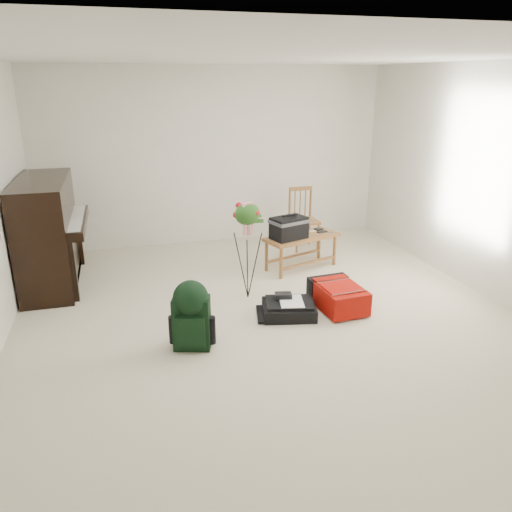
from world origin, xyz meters
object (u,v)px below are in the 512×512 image
object	(u,v)px
red_suitcase	(336,294)
black_duffel	(289,308)
green_backpack	(191,312)
flower_stand	(248,251)
piano	(49,235)
bench	(291,230)
dining_chair	(303,219)

from	to	relation	value
red_suitcase	black_duffel	xyz separation A→B (m)	(-0.56, -0.06, -0.06)
green_backpack	flower_stand	bearing A→B (deg)	67.88
piano	bench	size ratio (longest dim) A/B	1.45
piano	dining_chair	bearing A→B (deg)	7.95
flower_stand	red_suitcase	bearing A→B (deg)	-43.34
bench	red_suitcase	world-z (taller)	bench
green_backpack	piano	bearing A→B (deg)	141.76
flower_stand	dining_chair	bearing A→B (deg)	37.75
black_duffel	flower_stand	xyz separation A→B (m)	(-0.29, 0.55, 0.46)
piano	bench	distance (m)	2.89
green_backpack	black_duffel	bearing A→B (deg)	37.00
red_suitcase	flower_stand	bearing A→B (deg)	145.68
bench	green_backpack	bearing A→B (deg)	-150.94
dining_chair	red_suitcase	world-z (taller)	dining_chair
bench	dining_chair	bearing A→B (deg)	41.28
piano	red_suitcase	size ratio (longest dim) A/B	2.26
dining_chair	black_duffel	distance (m)	2.26
piano	flower_stand	xyz separation A→B (m)	(2.12, -1.02, -0.05)
bench	flower_stand	distance (m)	1.04
dining_chair	black_duffel	bearing A→B (deg)	-115.14
red_suitcase	flower_stand	xyz separation A→B (m)	(-0.85, 0.49, 0.40)
piano	red_suitcase	world-z (taller)	piano
flower_stand	black_duffel	bearing A→B (deg)	-75.51
dining_chair	green_backpack	distance (m)	3.12
bench	green_backpack	xyz separation A→B (m)	(-1.51, -1.65, -0.17)
black_duffel	green_backpack	world-z (taller)	green_backpack
bench	dining_chair	xyz separation A→B (m)	(0.45, 0.77, -0.10)
piano	green_backpack	xyz separation A→B (m)	(1.36, -1.96, -0.24)
bench	flower_stand	size ratio (longest dim) A/B	0.93
red_suitcase	flower_stand	distance (m)	1.06
black_duffel	dining_chair	bearing A→B (deg)	78.42
red_suitcase	black_duffel	size ratio (longest dim) A/B	1.09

